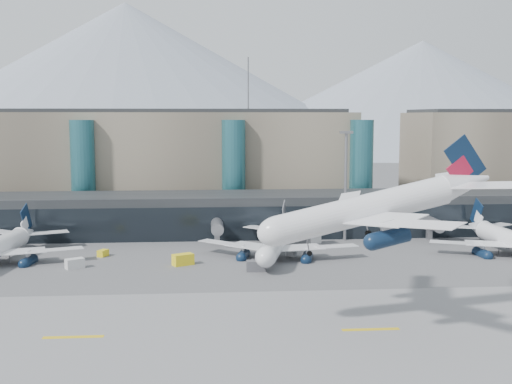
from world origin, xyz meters
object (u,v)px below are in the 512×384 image
jet_parked_mid (277,235)px  veh_d (314,240)px  veh_a (75,263)px  veh_b (103,253)px  veh_h (183,260)px  hero_jet (386,198)px  lightmast_mid (346,179)px  veh_c (256,266)px  veh_g (291,253)px  jet_parked_left (3,240)px  jet_parked_right (504,232)px

jet_parked_mid → veh_d: jet_parked_mid is taller
veh_a → veh_b: veh_a is taller
veh_b → veh_h: 19.23m
hero_jet → veh_h: (-29.46, 37.94, -16.74)m
jet_parked_mid → veh_h: 20.77m
lightmast_mid → veh_b: 57.27m
veh_c → veh_g: (8.30, 12.31, -0.40)m
jet_parked_left → veh_a: bearing=-110.3°
lightmast_mid → jet_parked_left: 75.79m
jet_parked_right → veh_b: 85.23m
veh_h → veh_g: bearing=-11.6°
veh_d → veh_a: bearing=173.7°
veh_h → lightmast_mid: bearing=4.0°
jet_parked_left → jet_parked_right: (104.66, 0.03, 0.05)m
jet_parked_right → veh_a: 89.27m
jet_parked_mid → lightmast_mid: bearing=-34.8°
jet_parked_right → veh_g: 46.18m
jet_parked_right → veh_d: size_ratio=11.53×
jet_parked_mid → veh_b: bearing=100.4°
veh_d → hero_jet: bearing=-118.2°
jet_parked_mid → veh_b: jet_parked_mid is taller
veh_h → veh_c: bearing=-50.9°
jet_parked_mid → veh_b: (-36.22, 2.14, -3.62)m
hero_jet → veh_b: (-46.38, 47.08, -17.16)m
lightmast_mid → veh_b: bearing=-166.0°
veh_g → jet_parked_left: bearing=-136.2°
jet_parked_right → veh_h: (-68.21, -7.03, -3.19)m
jet_parked_right → veh_b: bearing=84.5°
veh_c → veh_g: bearing=57.0°
veh_a → veh_h: (20.62, 1.16, 0.15)m
veh_a → jet_parked_mid: bearing=-19.2°
veh_g → veh_h: veh_h is taller
lightmast_mid → veh_d: bearing=-156.2°
hero_jet → jet_parked_right: hero_jet is taller
jet_parked_right → veh_d: bearing=68.7°
jet_parked_mid → veh_a: 40.87m
veh_b → veh_c: size_ratio=0.66×
veh_a → veh_d: 53.71m
veh_h → veh_a: bearing=155.8°
lightmast_mid → veh_d: lightmast_mid is taller
jet_parked_mid → veh_a: (-39.91, -8.16, -3.35)m
jet_parked_left → veh_g: size_ratio=16.80×
jet_parked_mid → veh_d: size_ratio=11.61×
jet_parked_right → veh_c: 55.97m
lightmast_mid → hero_jet: bearing=-97.1°
veh_c → veh_g: veh_c is taller
veh_a → veh_b: bearing=39.5°
veh_c → jet_parked_right: bearing=14.5°
jet_parked_mid → veh_g: (2.89, -0.73, -3.70)m
hero_jet → jet_parked_mid: hero_jet is taller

